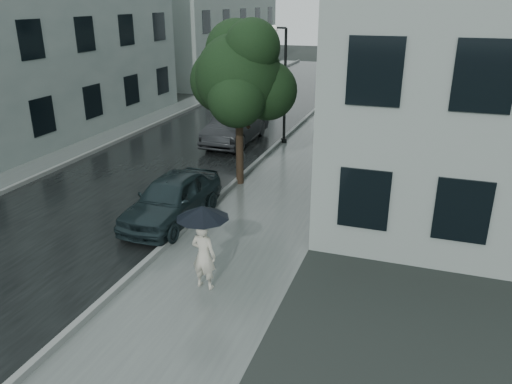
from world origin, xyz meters
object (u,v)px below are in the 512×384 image
at_px(street_tree, 240,75).
at_px(car_near, 172,198).
at_px(pedestrian, 204,256).
at_px(lamp_post, 282,77).
at_px(car_far, 236,126).

bearing_deg(street_tree, car_near, -101.46).
relative_size(pedestrian, car_near, 0.39).
distance_m(lamp_post, car_near, 9.50).
distance_m(car_near, car_far, 8.63).
height_order(lamp_post, car_far, lamp_post).
distance_m(pedestrian, lamp_post, 12.56).
bearing_deg(street_tree, lamp_post, 91.58).
relative_size(street_tree, lamp_post, 1.10).
xyz_separation_m(pedestrian, car_far, (-3.69, 11.57, -0.02)).
relative_size(street_tree, car_near, 1.38).
xyz_separation_m(lamp_post, car_near, (-0.60, -9.22, -2.20)).
height_order(pedestrian, car_near, pedestrian).
relative_size(street_tree, car_far, 1.19).
relative_size(pedestrian, street_tree, 0.28).
height_order(lamp_post, car_near, lamp_post).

